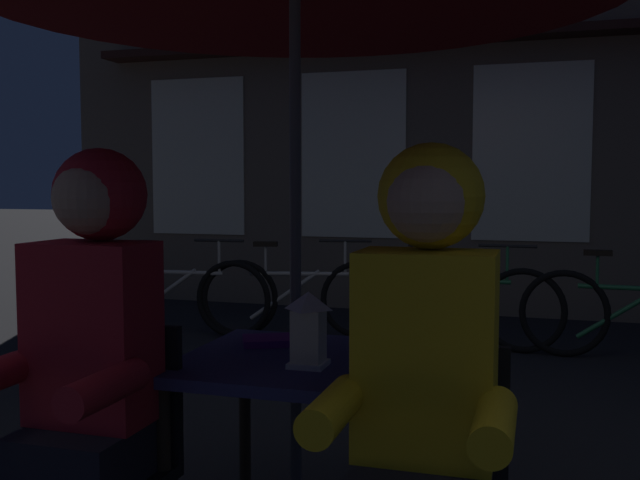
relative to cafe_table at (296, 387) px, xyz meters
The scene contains 11 objects.
cafe_table is the anchor object (origin of this frame).
lantern 0.26m from the cafe_table, 54.43° to the right, with size 0.11×0.11×0.23m.
chair_left 0.62m from the cafe_table, 142.45° to the right, with size 0.40×0.40×0.87m.
person_left_hooded 0.67m from the cafe_table, 138.43° to the right, with size 0.45×0.56×1.40m.
person_right_hooded 0.67m from the cafe_table, 41.57° to the right, with size 0.45×0.56×1.40m.
shopfront_building 5.96m from the cafe_table, 83.08° to the left, with size 10.00×0.93×6.20m.
bicycle_nearest 4.05m from the cafe_table, 123.42° to the left, with size 1.68×0.15×0.84m.
bicycle_second 3.78m from the cafe_table, 108.35° to the left, with size 1.65×0.42×0.84m.
bicycle_third 3.58m from the cafe_table, 87.95° to the left, with size 1.68×0.15×0.84m.
bicycle_fourth 3.77m from the cafe_table, 67.38° to the left, with size 1.68×0.15×0.84m.
book 0.24m from the cafe_table, 132.26° to the left, with size 0.20×0.14×0.02m, color #661E7A.
Camera 1 is at (0.74, -2.18, 1.29)m, focal length 40.71 mm.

